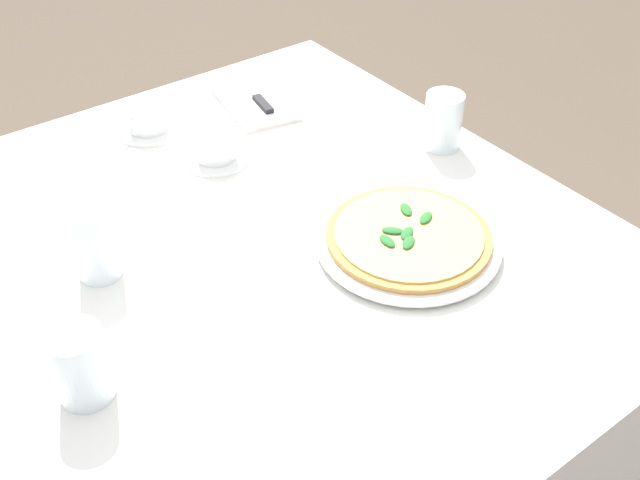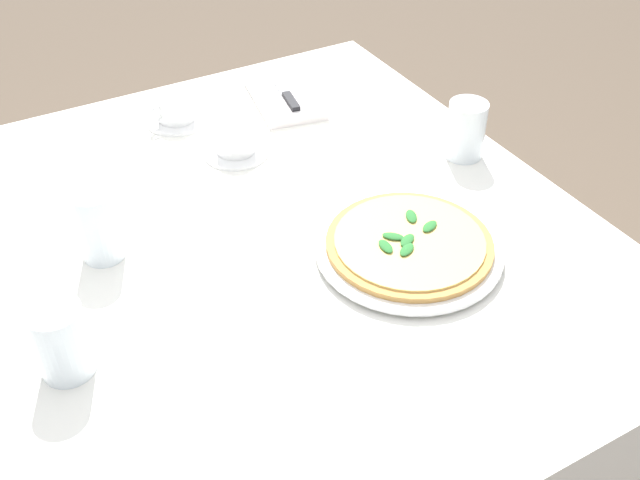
% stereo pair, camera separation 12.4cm
% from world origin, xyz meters
% --- Properties ---
extents(dining_table, '(1.20, 1.20, 0.74)m').
position_xyz_m(dining_table, '(0.00, 0.00, 0.61)').
color(dining_table, white).
rests_on(dining_table, ground_plane).
extents(pizza_plate, '(0.31, 0.31, 0.02)m').
position_xyz_m(pizza_plate, '(-0.17, -0.24, 0.75)').
color(pizza_plate, white).
rests_on(pizza_plate, dining_table).
extents(pizza, '(0.28, 0.28, 0.02)m').
position_xyz_m(pizza, '(-0.17, -0.24, 0.76)').
color(pizza, '#C68E47').
rests_on(pizza, pizza_plate).
extents(coffee_cup_near_right, '(0.13, 0.13, 0.06)m').
position_xyz_m(coffee_cup_near_right, '(0.43, -0.06, 0.76)').
color(coffee_cup_near_right, white).
rests_on(coffee_cup_near_right, dining_table).
extents(coffee_cup_back_corner, '(0.13, 0.13, 0.06)m').
position_xyz_m(coffee_cup_back_corner, '(0.26, -0.12, 0.76)').
color(coffee_cup_back_corner, white).
rests_on(coffee_cup_back_corner, dining_table).
extents(water_glass_far_left, '(0.08, 0.08, 0.11)m').
position_xyz_m(water_glass_far_left, '(0.03, -0.51, 0.79)').
color(water_glass_far_left, white).
rests_on(water_glass_far_left, dining_table).
extents(water_glass_far_right, '(0.07, 0.07, 0.13)m').
position_xyz_m(water_glass_far_right, '(0.08, 0.20, 0.79)').
color(water_glass_far_right, white).
rests_on(water_glass_far_right, dining_table).
extents(water_glass_near_left, '(0.08, 0.08, 0.11)m').
position_xyz_m(water_glass_near_left, '(-0.14, 0.31, 0.79)').
color(water_glass_near_left, white).
rests_on(water_glass_near_left, dining_table).
extents(napkin_folded, '(0.24, 0.17, 0.02)m').
position_xyz_m(napkin_folded, '(0.40, -0.30, 0.75)').
color(napkin_folded, white).
rests_on(napkin_folded, dining_table).
extents(dinner_knife, '(0.20, 0.05, 0.01)m').
position_xyz_m(dinner_knife, '(0.40, -0.30, 0.76)').
color(dinner_knife, silver).
rests_on(dinner_knife, napkin_folded).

